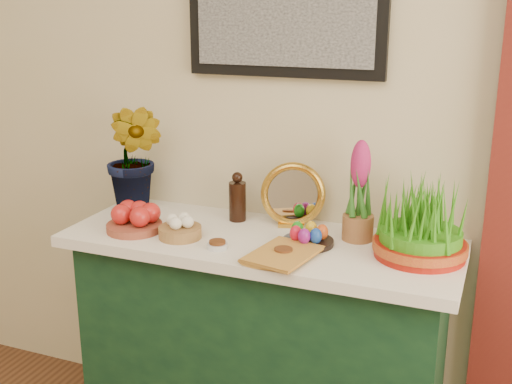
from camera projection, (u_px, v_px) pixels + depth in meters
sideboard at (261, 352)px, 2.41m from camera, size 1.30×0.45×0.85m
tablecloth at (261, 242)px, 2.29m from camera, size 1.40×0.55×0.04m
hyacinth_green at (134, 140)px, 2.50m from camera, size 0.30×0.26×0.57m
apple_bowl at (134, 220)px, 2.33m from camera, size 0.24×0.24×0.10m
garlic_basket at (180, 228)px, 2.26m from camera, size 0.20×0.20×0.09m
vinegar_cruet at (237, 199)px, 2.43m from camera, size 0.07×0.07×0.19m
mirror at (293, 195)px, 2.37m from camera, size 0.25×0.12×0.24m
book at (258, 248)px, 2.13m from camera, size 0.21×0.27×0.03m
spice_dish_left at (217, 245)px, 2.17m from camera, size 0.07×0.07×0.03m
spice_dish_right at (283, 253)px, 2.10m from camera, size 0.08×0.08×0.03m
egg_plate at (308, 237)px, 2.20m from camera, size 0.22×0.22×0.07m
hyacinth_pink at (359, 196)px, 2.21m from camera, size 0.11×0.11×0.36m
wheatgrass_sabzeh at (421, 225)px, 2.07m from camera, size 0.31×0.31×0.25m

